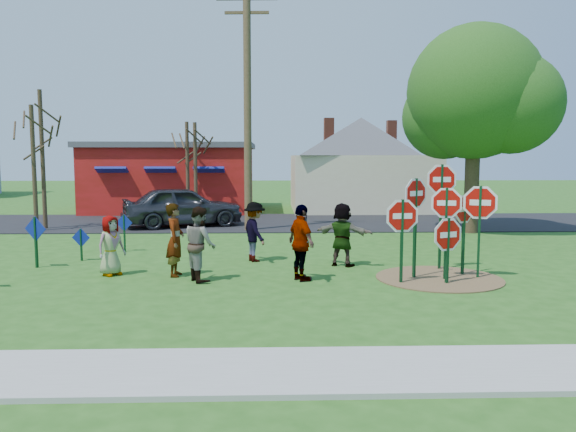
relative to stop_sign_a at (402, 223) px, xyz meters
name	(u,v)px	position (x,y,z in m)	size (l,w,h in m)	color
ground	(264,272)	(-3.41, 1.48, -1.51)	(120.00, 120.00, 0.00)	#235017
sidewalk	(257,371)	(-3.41, -5.72, -1.47)	(22.00, 1.80, 0.08)	#9E9E99
road	(267,222)	(-3.41, 12.98, -1.49)	(120.00, 7.50, 0.04)	black
dirt_patch	(439,278)	(1.09, 0.48, -1.49)	(3.20, 3.20, 0.03)	brown
red_building	(173,177)	(-8.91, 19.47, 0.46)	(9.40, 7.69, 3.90)	maroon
cream_house	(361,160)	(2.09, 19.48, 1.42)	(9.40, 9.40, 6.50)	beige
stop_sign_a	(402,223)	(0.00, 0.00, 0.00)	(1.11, 0.15, 2.23)	#0F3A1C
stop_sign_b	(441,189)	(1.46, 1.66, 0.71)	(1.13, 0.08, 3.06)	#0F3A1C
stop_sign_c	(446,212)	(1.20, 0.36, 0.22)	(1.03, 0.25, 2.48)	#0F3A1C
stop_sign_d	(464,215)	(1.85, 0.95, 0.09)	(0.86, 0.59, 2.26)	#0F3A1C
stop_sign_e	(448,238)	(1.10, -0.12, -0.37)	(1.05, 0.44, 1.78)	#0F3A1C
stop_sign_f	(480,209)	(2.11, 0.53, 0.28)	(1.09, 0.44, 2.53)	#0F3A1C
stop_sign_g	(415,204)	(0.47, 0.59, 0.39)	(0.89, 0.59, 2.71)	#0F3A1C
blue_diamond_b	(36,236)	(-9.80, 2.29, -0.60)	(0.68, 0.26, 1.45)	#0F3A1C
blue_diamond_c	(81,241)	(-8.89, 3.31, -0.91)	(0.57, 0.11, 0.99)	#0F3A1C
blue_diamond_d	(124,228)	(-8.02, 4.91, -0.73)	(0.56, 0.15, 1.24)	#0F3A1C
person_a	(111,245)	(-7.41, 1.18, -0.71)	(0.78, 0.50, 1.59)	#3A3B87
person_b	(175,240)	(-5.70, 1.04, -0.55)	(0.70, 0.46, 1.91)	#1C6955
person_c	(200,244)	(-4.98, 0.46, -0.57)	(0.91, 0.71, 1.88)	#8C593F
person_d	(255,232)	(-3.69, 3.07, -0.62)	(1.15, 0.66, 1.78)	#343339
person_e	(301,243)	(-2.44, 0.36, -0.54)	(1.13, 0.47, 1.93)	#58345D
person_f	(342,235)	(-1.17, 2.26, -0.60)	(1.68, 0.54, 1.82)	#21552B
suv	(183,206)	(-7.12, 11.43, -0.57)	(2.11, 5.24, 1.79)	#2C2B30
utility_pole	(247,102)	(-4.16, 10.07, 3.86)	(2.50, 0.32, 10.19)	#4C3823
leafy_tree	(478,99)	(5.16, 9.22, 3.91)	(5.92, 5.40, 8.41)	#382819
bare_tree_west	(42,140)	(-12.96, 10.89, 2.34)	(1.80, 1.80, 5.94)	#382819
bare_tree_east	(195,157)	(-6.95, 14.65, 1.61)	(1.80, 1.80, 4.81)	#382819
bare_tree_mid	(33,150)	(-13.00, 10.08, 1.88)	(1.80, 1.80, 5.23)	#382819
bare_tree_extra	(187,156)	(-7.40, 15.01, 1.64)	(1.80, 1.80, 4.86)	#382819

